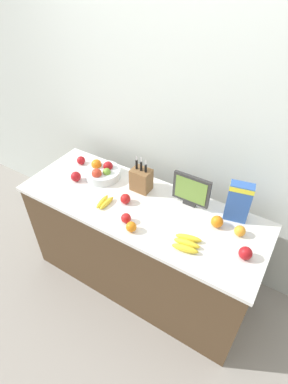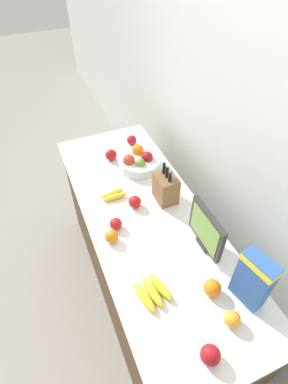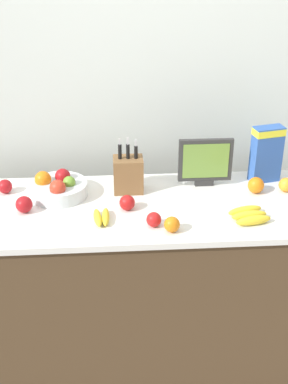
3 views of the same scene
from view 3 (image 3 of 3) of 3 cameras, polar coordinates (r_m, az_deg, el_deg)
ground_plane at (r=3.13m, az=0.34°, el=-16.11°), size 14.00×14.00×0.00m
wall_back at (r=2.94m, az=-0.39°, el=10.55°), size 9.00×0.06×2.60m
counter at (r=2.84m, az=0.37°, el=-9.47°), size 1.86×0.68×0.91m
knife_block at (r=2.68m, az=-1.69°, el=1.92°), size 0.15×0.11×0.29m
small_monitor at (r=2.73m, az=6.56°, el=3.28°), size 0.27×0.03×0.26m
cereal_box at (r=2.83m, az=12.94°, el=4.21°), size 0.17×0.11×0.30m
fruit_bowl at (r=2.68m, az=-9.14°, el=0.49°), size 0.28×0.28×0.12m
banana_bunch_left at (r=2.50m, az=11.15°, el=-2.46°), size 0.19×0.17×0.04m
banana_bunch_right at (r=2.46m, az=-4.54°, el=-2.70°), size 0.08×0.16×0.04m
apple_near_bananas at (r=2.57m, az=-12.67°, el=-1.30°), size 0.08×0.08×0.08m
apple_middle at (r=2.53m, az=-1.81°, el=-1.15°), size 0.07×0.07×0.07m
apple_rear at (r=2.40m, az=1.06°, el=-2.96°), size 0.07×0.07×0.07m
apple_front at (r=2.77m, az=-14.60°, el=0.58°), size 0.07×0.07×0.07m
orange_mid_right at (r=2.79m, az=14.89°, el=0.76°), size 0.07×0.07×0.07m
orange_front_right at (r=2.74m, az=11.85°, el=0.72°), size 0.08×0.08×0.08m
orange_front_center at (r=2.37m, az=3.00°, el=-3.48°), size 0.07×0.07×0.07m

